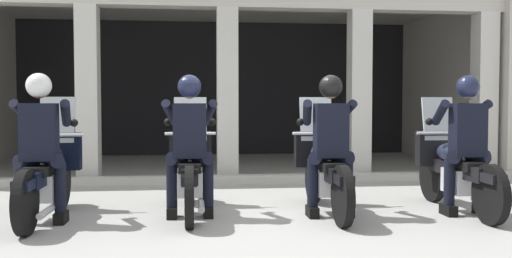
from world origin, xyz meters
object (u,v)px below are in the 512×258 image
at_px(motorcycle_center_left, 190,170).
at_px(police_officer_center_left, 190,133).
at_px(police_officer_far_right, 466,133).
at_px(motorcycle_center_right, 324,169).
at_px(motorcycle_far_left, 48,173).
at_px(motorcycle_far_right, 454,168).
at_px(police_officer_far_left, 40,135).
at_px(police_officer_center_right, 330,133).

xyz_separation_m(motorcycle_center_left, police_officer_center_left, (-0.00, -0.28, 0.44)).
bearing_deg(police_officer_far_right, motorcycle_center_right, 169.47).
relative_size(motorcycle_far_left, motorcycle_far_right, 1.00).
relative_size(police_officer_far_left, police_officer_center_right, 1.00).
relative_size(police_officer_far_left, police_officer_far_right, 1.00).
bearing_deg(motorcycle_far_left, police_officer_center_right, -4.64).
bearing_deg(police_officer_center_left, motorcycle_far_right, 3.07).
xyz_separation_m(motorcycle_far_left, motorcycle_center_right, (3.11, 0.02, 0.00)).
xyz_separation_m(motorcycle_far_left, police_officer_center_right, (3.11, -0.26, 0.44)).
bearing_deg(motorcycle_far_left, police_officer_center_left, -4.76).
bearing_deg(motorcycle_center_left, police_officer_far_left, -162.84).
distance_m(police_officer_center_right, motorcycle_far_right, 1.63).
bearing_deg(motorcycle_center_right, police_officer_center_right, -91.08).
distance_m(police_officer_far_left, police_officer_center_left, 1.56).
bearing_deg(police_officer_far_left, police_officer_center_right, 0.57).
relative_size(police_officer_far_left, police_officer_center_left, 1.00).
bearing_deg(police_officer_far_left, motorcycle_far_left, 89.86).
bearing_deg(police_officer_center_left, police_officer_far_right, -2.14).
xyz_separation_m(motorcycle_far_left, police_officer_far_right, (4.67, -0.34, 0.44)).
distance_m(police_officer_far_left, police_officer_far_right, 4.67).
bearing_deg(police_officer_center_left, motorcycle_center_left, 91.32).
relative_size(police_officer_center_left, motorcycle_far_right, 0.78).
height_order(police_officer_far_left, police_officer_center_left, same).
xyz_separation_m(motorcycle_center_left, police_officer_far_right, (3.11, -0.49, 0.44)).
bearing_deg(motorcycle_center_right, motorcycle_far_left, 179.62).
height_order(police_officer_center_left, motorcycle_center_right, police_officer_center_left).
relative_size(motorcycle_center_right, police_officer_far_right, 1.29).
relative_size(motorcycle_far_right, police_officer_far_right, 1.29).
height_order(police_officer_center_right, motorcycle_far_right, police_officer_center_right).
bearing_deg(police_officer_center_right, police_officer_center_left, 174.52).
xyz_separation_m(motorcycle_far_left, police_officer_far_left, (-0.00, -0.28, 0.44)).
distance_m(motorcycle_far_left, police_officer_far_left, 0.52).
relative_size(motorcycle_center_right, police_officer_center_right, 1.29).
bearing_deg(police_officer_center_left, police_officer_center_right, -3.08).
distance_m(motorcycle_far_left, police_officer_center_right, 3.15).
xyz_separation_m(police_officer_center_right, motorcycle_far_right, (1.56, 0.21, -0.44)).
distance_m(police_officer_center_left, police_officer_far_right, 3.12).
relative_size(motorcycle_center_left, motorcycle_center_right, 1.00).
xyz_separation_m(police_officer_center_left, motorcycle_far_right, (3.11, 0.08, -0.44)).
distance_m(motorcycle_far_left, motorcycle_center_left, 1.56).
relative_size(motorcycle_far_left, police_officer_far_right, 1.29).
bearing_deg(motorcycle_center_left, police_officer_far_right, -7.30).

